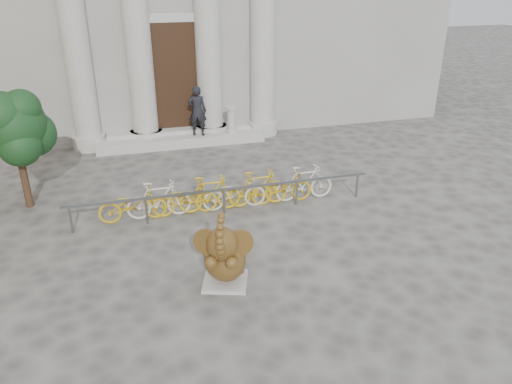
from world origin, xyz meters
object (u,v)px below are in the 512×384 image
object	(u,v)px
elephant_statue	(224,257)
pedestrian	(197,111)
bike_rack	(222,193)
tree	(15,127)

from	to	relation	value
elephant_statue	pedestrian	bearing A→B (deg)	101.77
elephant_statue	bike_rack	size ratio (longest dim) A/B	0.22
elephant_statue	pedestrian	size ratio (longest dim) A/B	0.99
tree	pedestrian	xyz separation A→B (m)	(5.27, 3.85, -0.98)
elephant_statue	tree	bearing A→B (deg)	148.85
pedestrian	bike_rack	bearing A→B (deg)	105.25
bike_rack	pedestrian	size ratio (longest dim) A/B	4.47
elephant_statue	tree	world-z (taller)	tree
elephant_statue	tree	distance (m)	6.75
bike_rack	elephant_statue	bearing A→B (deg)	-101.14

